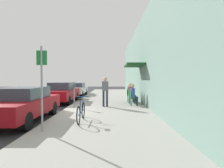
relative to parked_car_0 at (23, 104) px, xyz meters
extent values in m
plane|color=#2D2D30|center=(1.10, 1.75, -0.72)|extent=(60.00, 60.00, 0.00)
cube|color=#9E9B93|center=(3.35, 3.75, -0.66)|extent=(4.50, 32.00, 0.12)
cube|color=gray|center=(5.75, 3.75, 2.17)|extent=(0.30, 32.00, 5.77)
cube|color=#19471E|center=(5.05, 4.49, 1.88)|extent=(1.10, 2.80, 0.12)
cube|color=maroon|center=(0.00, -0.03, -0.10)|extent=(1.80, 4.40, 0.60)
cube|color=#333D47|center=(0.00, 0.12, 0.43)|extent=(1.48, 2.11, 0.46)
cylinder|color=black|center=(0.79, 1.33, -0.40)|extent=(0.22, 0.64, 0.64)
cylinder|color=black|center=(-0.79, 1.33, -0.40)|extent=(0.22, 0.64, 0.64)
cylinder|color=black|center=(0.79, -1.40, -0.40)|extent=(0.22, 0.64, 0.64)
cube|color=maroon|center=(0.00, 5.75, -0.09)|extent=(1.80, 4.40, 0.62)
cube|color=#333D47|center=(0.00, 5.90, 0.48)|extent=(1.48, 2.11, 0.51)
cylinder|color=black|center=(0.79, 7.11, -0.40)|extent=(0.22, 0.64, 0.64)
cylinder|color=black|center=(-0.79, 7.11, -0.40)|extent=(0.22, 0.64, 0.64)
cylinder|color=black|center=(0.79, 4.38, -0.40)|extent=(0.22, 0.64, 0.64)
cylinder|color=black|center=(-0.79, 4.38, -0.40)|extent=(0.22, 0.64, 0.64)
cube|color=silver|center=(0.00, 11.08, -0.12)|extent=(1.80, 4.40, 0.55)
cube|color=#333D47|center=(0.00, 11.23, 0.37)|extent=(1.48, 2.11, 0.42)
cylinder|color=black|center=(0.79, 12.44, -0.40)|extent=(0.22, 0.64, 0.64)
cylinder|color=black|center=(-0.79, 12.44, -0.40)|extent=(0.22, 0.64, 0.64)
cylinder|color=black|center=(0.79, 9.72, -0.40)|extent=(0.22, 0.64, 0.64)
cylinder|color=black|center=(-0.79, 9.72, -0.40)|extent=(0.22, 0.64, 0.64)
cylinder|color=slate|center=(1.55, 2.67, -0.05)|extent=(0.07, 0.07, 1.10)
cube|color=#383D42|center=(1.55, 2.67, 0.61)|extent=(0.12, 0.10, 0.22)
cylinder|color=gray|center=(1.50, -1.85, 0.70)|extent=(0.06, 0.06, 2.60)
cube|color=#19722D|center=(1.50, -1.83, 1.65)|extent=(0.32, 0.02, 0.44)
torus|color=black|center=(2.46, 0.00, -0.27)|extent=(0.04, 0.66, 0.66)
torus|color=black|center=(2.46, -1.05, -0.27)|extent=(0.04, 0.66, 0.66)
cylinder|color=#1E4C8C|center=(2.46, -0.52, -0.27)|extent=(0.04, 1.05, 0.04)
cylinder|color=#1E4C8C|center=(2.46, -0.67, -0.02)|extent=(0.04, 0.04, 0.50)
cube|color=black|center=(2.46, -0.67, 0.25)|extent=(0.10, 0.20, 0.06)
cylinder|color=#1E4C8C|center=(2.46, -0.05, 0.01)|extent=(0.03, 0.03, 0.56)
cylinder|color=#1E4C8C|center=(2.46, -0.05, 0.29)|extent=(0.46, 0.03, 0.03)
cylinder|color=#14592D|center=(5.12, 3.66, -0.37)|extent=(0.04, 0.04, 0.45)
cylinder|color=#14592D|center=(5.15, 3.28, -0.37)|extent=(0.04, 0.04, 0.45)
cylinder|color=#14592D|center=(4.74, 3.63, -0.37)|extent=(0.04, 0.04, 0.45)
cylinder|color=#14592D|center=(4.77, 3.25, -0.37)|extent=(0.04, 0.04, 0.45)
cube|color=#14592D|center=(4.95, 3.46, -0.13)|extent=(0.47, 0.47, 0.03)
cube|color=#14592D|center=(4.74, 3.44, 0.07)|extent=(0.06, 0.44, 0.40)
cylinder|color=#232838|center=(5.12, 3.57, -0.36)|extent=(0.11, 0.11, 0.47)
cylinder|color=#232838|center=(4.99, 3.56, -0.13)|extent=(0.37, 0.16, 0.14)
cylinder|color=#232838|center=(5.13, 3.37, -0.36)|extent=(0.11, 0.11, 0.47)
cylinder|color=#232838|center=(5.00, 3.36, -0.13)|extent=(0.37, 0.16, 0.14)
cube|color=#334C99|center=(4.87, 3.45, 0.17)|extent=(0.24, 0.37, 0.56)
sphere|color=tan|center=(4.87, 3.45, 0.58)|extent=(0.22, 0.22, 0.22)
cylinder|color=#14592D|center=(5.12, 4.65, -0.37)|extent=(0.04, 0.04, 0.45)
cylinder|color=#14592D|center=(5.15, 4.27, -0.37)|extent=(0.04, 0.04, 0.45)
cylinder|color=#14592D|center=(4.74, 4.62, -0.37)|extent=(0.04, 0.04, 0.45)
cylinder|color=#14592D|center=(4.77, 4.25, -0.37)|extent=(0.04, 0.04, 0.45)
cube|color=#14592D|center=(4.95, 4.45, -0.13)|extent=(0.47, 0.47, 0.03)
cube|color=#14592D|center=(4.74, 4.43, 0.07)|extent=(0.06, 0.44, 0.40)
cylinder|color=#232838|center=(5.12, 4.56, -0.36)|extent=(0.11, 0.11, 0.47)
cylinder|color=#232838|center=(4.99, 4.55, -0.13)|extent=(0.37, 0.16, 0.14)
cylinder|color=#232838|center=(5.13, 4.36, -0.36)|extent=(0.11, 0.11, 0.47)
cylinder|color=#232838|center=(5.00, 4.35, -0.13)|extent=(0.37, 0.16, 0.14)
cube|color=#B22626|center=(4.87, 4.44, 0.17)|extent=(0.24, 0.37, 0.56)
sphere|color=tan|center=(4.87, 4.44, 0.58)|extent=(0.22, 0.22, 0.22)
cylinder|color=#14592D|center=(5.19, 5.30, -0.37)|extent=(0.04, 0.04, 0.45)
cylinder|color=#14592D|center=(5.06, 4.95, -0.37)|extent=(0.04, 0.04, 0.45)
cylinder|color=#14592D|center=(4.83, 5.43, -0.37)|extent=(0.04, 0.04, 0.45)
cylinder|color=#14592D|center=(4.70, 5.07, -0.37)|extent=(0.04, 0.04, 0.45)
cube|color=#14592D|center=(4.95, 5.19, -0.13)|extent=(0.56, 0.56, 0.03)
cube|color=#14592D|center=(4.75, 5.26, 0.07)|extent=(0.17, 0.42, 0.40)
cylinder|color=#232838|center=(5.15, 5.22, -0.36)|extent=(0.11, 0.11, 0.47)
cylinder|color=#232838|center=(5.03, 5.27, -0.13)|extent=(0.39, 0.25, 0.14)
cylinder|color=#232838|center=(5.08, 5.03, -0.36)|extent=(0.11, 0.11, 0.47)
cylinder|color=#232838|center=(4.96, 5.08, -0.13)|extent=(0.39, 0.25, 0.14)
cube|color=#267233|center=(4.87, 5.22, 0.17)|extent=(0.33, 0.41, 0.56)
sphere|color=tan|center=(4.87, 5.22, 0.58)|extent=(0.22, 0.22, 0.22)
cylinder|color=#232838|center=(3.15, 3.09, -0.15)|extent=(0.12, 0.12, 0.90)
cylinder|color=#232838|center=(3.35, 3.09, -0.15)|extent=(0.12, 0.12, 0.90)
cube|color=#595960|center=(3.25, 3.09, 0.58)|extent=(0.36, 0.22, 0.56)
sphere|color=tan|center=(3.25, 3.09, 0.99)|extent=(0.22, 0.22, 0.22)
camera|label=1|loc=(3.64, -7.39, 1.02)|focal=29.30mm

